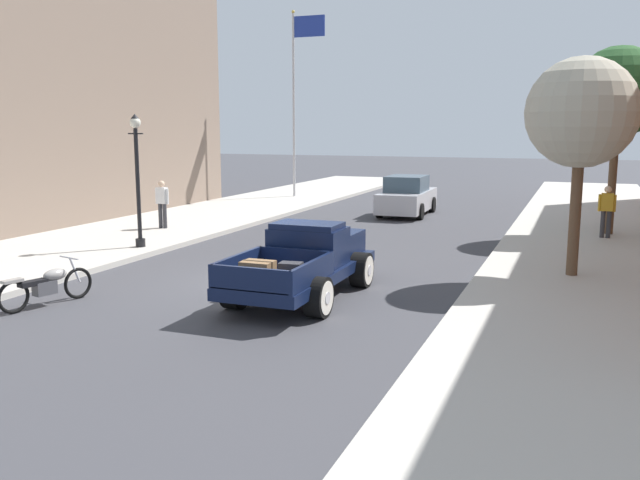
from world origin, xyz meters
TOP-DOWN VIEW (x-y plane):
  - ground_plane at (0.00, 0.00)m, footprint 140.00×140.00m
  - sidewalk_left at (-7.25, 0.00)m, footprint 5.50×64.00m
  - sidewalk_right at (7.25, 0.00)m, footprint 5.50×64.00m
  - hotrod_truck_navy at (1.26, -0.70)m, footprint 2.21×4.95m
  - motorcycle_parked at (-3.32, -3.51)m, footprint 0.75×2.07m
  - car_background_silver at (-0.01, 13.32)m, footprint 1.95×4.34m
  - pedestrian_sidewalk_left at (-6.79, 5.65)m, footprint 0.53×0.22m
  - pedestrian_sidewalk_right at (7.53, 8.99)m, footprint 0.53×0.22m
  - street_lamp_near at (-5.25, 2.25)m, footprint 0.50×0.32m
  - flagpole at (-6.70, 17.46)m, footprint 1.74×0.16m
  - street_tree_nearest at (6.63, 2.80)m, footprint 2.54×2.54m
  - street_tree_second at (7.67, 9.90)m, footprint 2.88×2.88m

SIDE VIEW (x-z plane):
  - ground_plane at x=0.00m, z-range 0.00..0.00m
  - sidewalk_left at x=-7.25m, z-range 0.00..0.15m
  - sidewalk_right at x=7.25m, z-range 0.00..0.15m
  - motorcycle_parked at x=-3.32m, z-range -0.02..0.91m
  - hotrod_truck_navy at x=1.26m, z-range -0.04..1.54m
  - car_background_silver at x=-0.01m, z-range -0.06..1.59m
  - pedestrian_sidewalk_left at x=-6.79m, z-range 0.26..1.91m
  - pedestrian_sidewalk_right at x=7.53m, z-range 0.26..1.91m
  - street_lamp_near at x=-5.25m, z-range 0.46..4.31m
  - street_tree_nearest at x=6.63m, z-range 1.39..6.46m
  - street_tree_second at x=7.67m, z-range 1.70..7.73m
  - flagpole at x=-6.70m, z-range 1.19..10.35m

